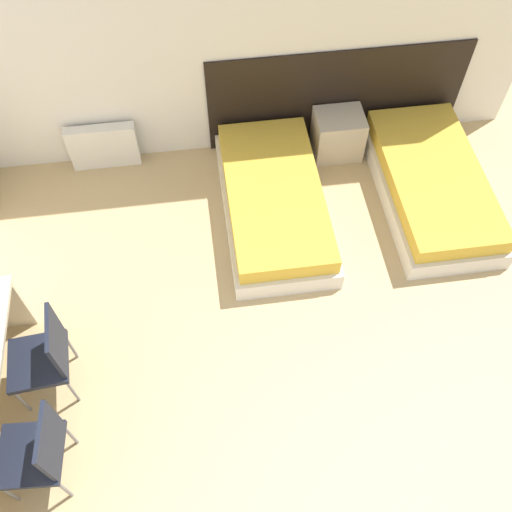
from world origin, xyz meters
TOP-DOWN VIEW (x-y plane):
  - wall_back at (0.00, 4.17)m, footprint 6.02×0.05m
  - headboard_panel at (1.09, 4.13)m, footprint 2.67×0.03m
  - bed_near_window at (0.30, 3.14)m, footprint 0.98×1.92m
  - bed_near_door at (1.89, 3.14)m, footprint 0.98×1.92m
  - nightstand at (1.09, 3.90)m, footprint 0.50×0.41m
  - radiator at (-1.35, 4.05)m, footprint 0.71×0.12m
  - chair_near_laptop at (-1.71, 1.63)m, footprint 0.48×0.48m
  - chair_near_notebook at (-1.71, 0.91)m, footprint 0.48×0.48m

SIDE VIEW (x-z plane):
  - bed_near_window at x=0.30m, z-range -0.01..0.38m
  - bed_near_door at x=1.89m, z-range -0.01..0.38m
  - nightstand at x=1.09m, z-range 0.00..0.50m
  - radiator at x=-1.35m, z-range 0.00..0.51m
  - chair_near_laptop at x=-1.71m, z-range 0.05..0.97m
  - chair_near_notebook at x=-1.71m, z-range 0.05..0.97m
  - headboard_panel at x=1.09m, z-range 0.00..1.11m
  - wall_back at x=0.00m, z-range 0.00..2.70m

